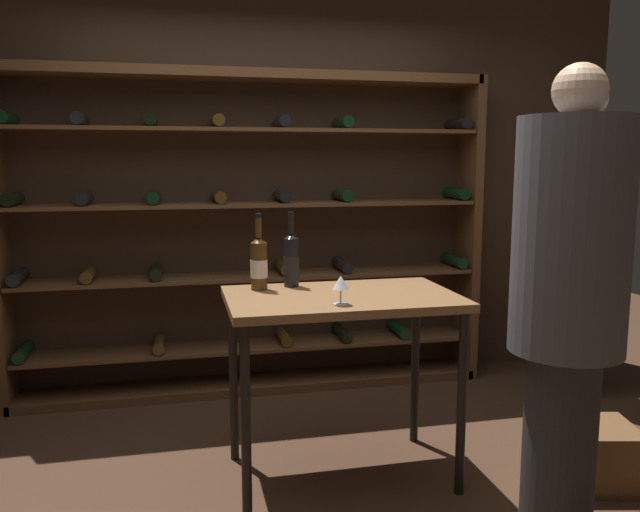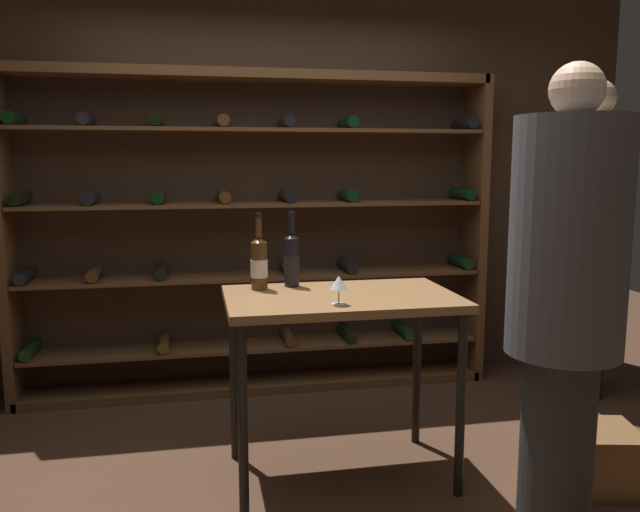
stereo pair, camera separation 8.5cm
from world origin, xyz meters
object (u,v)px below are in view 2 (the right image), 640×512
Objects in this scene: wine_bottle_red_label at (259,263)px; wine_crate at (584,457)px; wine_rack at (254,235)px; person_guest_blue_shirt at (590,225)px; tasting_table at (341,316)px; wine_bottle_gold_foil at (292,259)px; wine_glass_stemmed_center at (339,284)px; person_bystander_red_print at (565,294)px.

wine_crate is at bearing -19.85° from wine_bottle_red_label.
wine_rack is 2.34m from wine_crate.
person_guest_blue_shirt is 1.63m from wine_crate.
wine_bottle_red_label is (-0.37, 0.20, 0.24)m from tasting_table.
wine_rack reaches higher than wine_bottle_red_label.
wine_bottle_gold_foil is (-2.01, -0.52, -0.08)m from person_guest_blue_shirt.
wine_rack reaches higher than wine_crate.
wine_rack is at bearing 98.56° from wine_glass_stemmed_center.
wine_crate is at bearing -4.66° from person_guest_blue_shirt.
wine_bottle_gold_foil is (-0.20, 0.25, 0.24)m from tasting_table.
person_guest_blue_shirt is at bearing 14.40° from wine_bottle_gold_foil.
wine_rack is at bearing 94.86° from wine_bottle_gold_foil.
wine_rack is at bearing 130.61° from wine_crate.
wine_bottle_red_label is 1.00× the size of wine_bottle_gold_foil.
tasting_table is 1.06m from person_bystander_red_print.
wine_rack is at bearing 102.40° from tasting_table.
wine_bottle_gold_foil is at bearing -47.90° from person_guest_blue_shirt.
person_guest_blue_shirt is 4.26× the size of wine_crate.
wine_bottle_red_label is (-1.48, 0.54, 0.90)m from wine_crate.
person_bystander_red_print is (0.69, -0.77, 0.24)m from tasting_table.
person_guest_blue_shirt is (1.13, 1.54, 0.08)m from person_bystander_red_print.
wine_rack is at bearing -76.74° from person_guest_blue_shirt.
wine_rack is 1.54× the size of person_guest_blue_shirt.
wine_glass_stemmed_center is (-0.75, 0.56, -0.04)m from person_bystander_red_print.
person_guest_blue_shirt reaches higher than person_bystander_red_print.
wine_crate is (1.40, -1.64, -0.91)m from wine_rack.
person_bystander_red_print is 1.43m from wine_bottle_red_label.
wine_bottle_red_label is at bearing -94.13° from wine_rack.
wine_crate is at bearing -5.98° from wine_glass_stemmed_center.
wine_rack reaches higher than tasting_table.
person_guest_blue_shirt is at bearing 22.90° from tasting_table.
tasting_table is 0.58× the size of person_bystander_red_print.
wine_bottle_red_label is (-1.05, 0.98, -0.00)m from person_bystander_red_print.
wine_glass_stemmed_center is at bearing 174.02° from wine_crate.
person_guest_blue_shirt is 2.25m from wine_bottle_red_label.
wine_rack is 1.53m from wine_glass_stemmed_center.
wine_bottle_gold_foil is at bearing 6.01° from person_bystander_red_print.
person_bystander_red_print is 1.91m from person_guest_blue_shirt.
tasting_table is 2.27× the size of wine_crate.
wine_bottle_red_label is at bearing 12.33° from person_bystander_red_print.
wine_crate is (0.43, 0.44, -0.90)m from person_bystander_red_print.
wine_rack is at bearing -9.75° from person_bystander_red_print.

